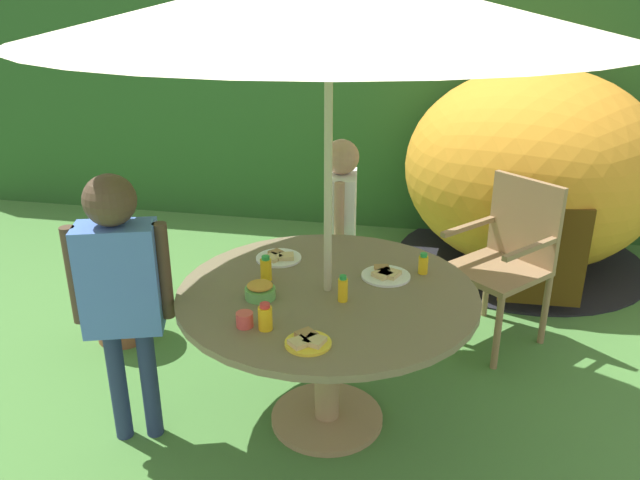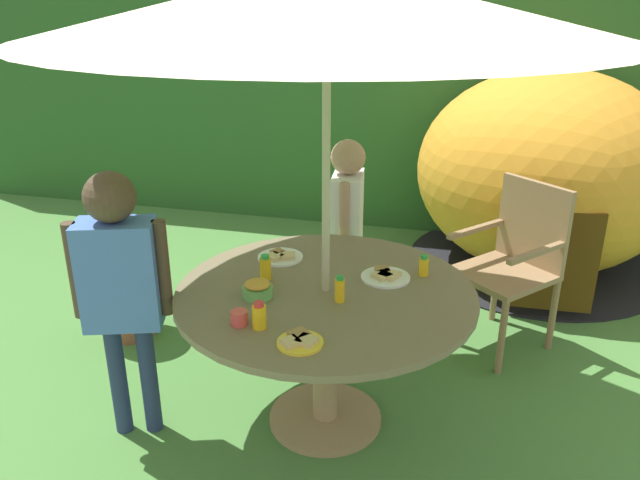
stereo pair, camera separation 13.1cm
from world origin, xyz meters
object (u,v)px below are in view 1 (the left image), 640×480
at_px(plate_center_back, 279,257).
at_px(juice_bottle_far_right, 343,289).
at_px(wooden_chair, 508,253).
at_px(plate_far_left, 386,275).
at_px(plate_near_right, 308,342).
at_px(dome_tent, 530,169).
at_px(juice_bottle_near_left, 423,264).
at_px(potted_plant, 118,288).
at_px(snack_bowl, 260,290).
at_px(juice_bottle_center_front, 266,269).
at_px(patio_umbrella, 329,1).
at_px(child_in_white_shirt, 341,211).
at_px(child_in_blue_shirt, 120,279).
at_px(garden_table, 327,317).
at_px(cup_near, 245,320).
at_px(juice_bottle_mid_left, 265,317).

bearing_deg(plate_center_back, juice_bottle_far_right, -44.10).
xyz_separation_m(wooden_chair, plate_far_left, (-0.65, -0.84, 0.19)).
distance_m(wooden_chair, plate_near_right, 1.77).
bearing_deg(dome_tent, juice_bottle_near_left, -111.67).
distance_m(plate_center_back, plate_near_right, 0.84).
xyz_separation_m(plate_far_left, plate_center_back, (-0.56, 0.10, -0.00)).
bearing_deg(plate_far_left, potted_plant, 168.07).
relative_size(snack_bowl, juice_bottle_center_front, 1.12).
distance_m(patio_umbrella, child_in_white_shirt, 1.56).
bearing_deg(child_in_blue_shirt, garden_table, 0.00).
height_order(child_in_white_shirt, juice_bottle_far_right, child_in_white_shirt).
bearing_deg(plate_near_right, patio_umbrella, 91.52).
distance_m(child_in_white_shirt, snack_bowl, 1.13).
xyz_separation_m(plate_far_left, cup_near, (-0.52, -0.59, 0.02)).
bearing_deg(juice_bottle_mid_left, juice_bottle_near_left, 48.04).
xyz_separation_m(juice_bottle_center_front, cup_near, (0.04, -0.44, -0.03)).
bearing_deg(juice_bottle_far_right, wooden_chair, 54.26).
bearing_deg(plate_center_back, child_in_blue_shirt, -134.23).
bearing_deg(garden_table, juice_bottle_mid_left, -114.34).
height_order(snack_bowl, juice_bottle_far_right, juice_bottle_far_right).
height_order(snack_bowl, cup_near, snack_bowl).
xyz_separation_m(wooden_chair, snack_bowl, (-1.18, -1.17, 0.21)).
height_order(plate_center_back, cup_near, cup_near).
xyz_separation_m(patio_umbrella, snack_bowl, (-0.28, -0.14, -1.21)).
relative_size(plate_far_left, cup_near, 3.31).
height_order(garden_table, juice_bottle_near_left, juice_bottle_near_left).
xyz_separation_m(child_in_blue_shirt, juice_bottle_far_right, (0.96, 0.19, -0.05)).
bearing_deg(garden_table, plate_far_left, 37.49).
bearing_deg(plate_far_left, child_in_white_shirt, 114.13).
bearing_deg(cup_near, patio_umbrella, 55.61).
xyz_separation_m(wooden_chair, potted_plant, (-2.29, -0.50, -0.22)).
distance_m(snack_bowl, juice_bottle_center_front, 0.19).
height_order(patio_umbrella, child_in_white_shirt, patio_umbrella).
xyz_separation_m(wooden_chair, child_in_blue_shirt, (-1.78, -1.32, 0.28)).
xyz_separation_m(garden_table, juice_bottle_mid_left, (-0.18, -0.40, 0.20)).
bearing_deg(juice_bottle_near_left, snack_bowl, -149.84).
xyz_separation_m(child_in_white_shirt, plate_far_left, (0.35, -0.79, -0.03)).
xyz_separation_m(snack_bowl, plate_center_back, (-0.03, 0.43, -0.03)).
distance_m(plate_center_back, juice_bottle_near_left, 0.74).
distance_m(child_in_blue_shirt, juice_bottle_mid_left, 0.71).
xyz_separation_m(plate_near_right, juice_bottle_center_front, (-0.32, 0.53, 0.04)).
bearing_deg(cup_near, juice_bottle_mid_left, -3.11).
height_order(dome_tent, child_in_blue_shirt, dome_tent).
bearing_deg(patio_umbrella, wooden_chair, 49.00).
distance_m(garden_table, snack_bowl, 0.36).
relative_size(plate_far_left, plate_near_right, 1.28).
bearing_deg(dome_tent, juice_bottle_center_front, -125.02).
height_order(wooden_chair, juice_bottle_center_front, wooden_chair).
relative_size(dome_tent, child_in_blue_shirt, 1.52).
xyz_separation_m(wooden_chair, dome_tent, (0.23, 1.25, 0.18)).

